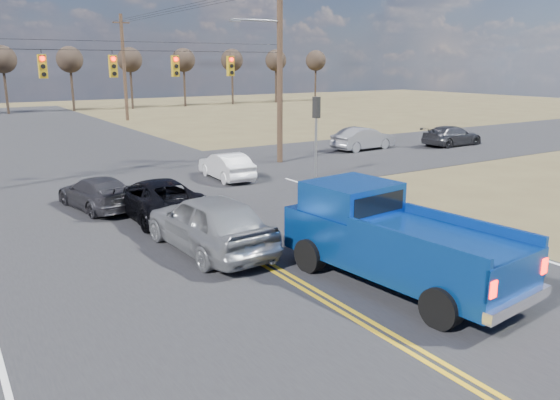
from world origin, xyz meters
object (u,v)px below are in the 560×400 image
pickup_truck (392,239)px  dgrey_car_queue (97,193)px  white_car_queue (226,166)px  cross_car_east_near (363,139)px  silver_suv (209,222)px  cross_car_east_far (452,136)px  black_suv (156,198)px

pickup_truck → dgrey_car_queue: pickup_truck is taller
white_car_queue → cross_car_east_near: cross_car_east_near is taller
silver_suv → white_car_queue: silver_suv is taller
silver_suv → cross_car_east_far: (23.14, 10.77, -0.21)m
silver_suv → cross_car_east_near: bearing=-146.6°
cross_car_east_far → pickup_truck: bearing=127.0°
pickup_truck → white_car_queue: pickup_truck is taller
silver_suv → dgrey_car_queue: bearing=-80.6°
silver_suv → pickup_truck: bearing=117.8°
black_suv → white_car_queue: 6.87m
silver_suv → cross_car_east_far: 25.52m
white_car_queue → cross_car_east_near: bearing=-160.2°
cross_car_east_near → white_car_queue: bearing=102.2°
pickup_truck → silver_suv: pickup_truck is taller
pickup_truck → cross_car_east_near: bearing=44.8°
white_car_queue → dgrey_car_queue: size_ratio=0.91×
silver_suv → black_suv: bearing=-93.4°
cross_car_east_near → silver_suv: bearing=122.2°
pickup_truck → white_car_queue: bearing=74.2°
pickup_truck → black_suv: bearing=101.0°
white_car_queue → silver_suv: bearing=63.2°
silver_suv → black_suv: 4.51m
cross_car_east_far → silver_suv: bearing=114.7°
cross_car_east_near → cross_car_east_far: (6.31, -1.82, -0.06)m
pickup_truck → white_car_queue: size_ratio=1.67×
black_suv → white_car_queue: (5.16, 4.54, -0.06)m
white_car_queue → pickup_truck: bearing=83.3°
white_car_queue → dgrey_car_queue: white_car_queue is taller
pickup_truck → silver_suv: 5.46m
silver_suv → black_suv: size_ratio=1.03×
white_car_queue → cross_car_east_far: size_ratio=0.84×
silver_suv → cross_car_east_near: (16.83, 12.59, -0.15)m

